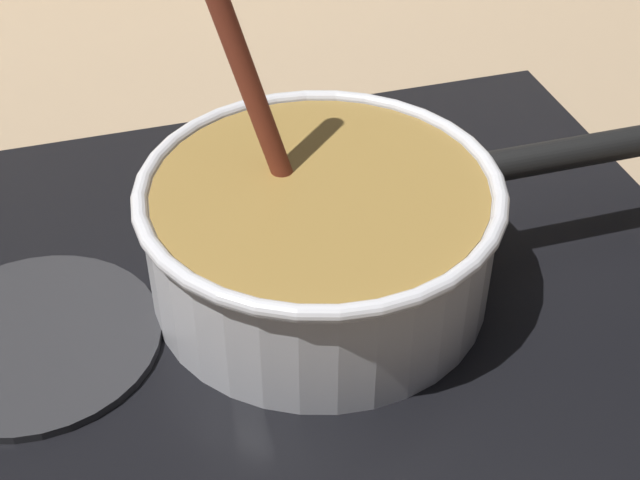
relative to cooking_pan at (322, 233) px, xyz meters
The scene contains 4 objects.
hob_plate 0.05m from the cooking_pan, behind, with size 0.56×0.48×0.01m, color black.
burner_ring 0.04m from the cooking_pan, behind, with size 0.19×0.19×0.01m, color #592D0C.
spare_burner 0.20m from the cooking_pan, behind, with size 0.16×0.16×0.01m, color #262628.
cooking_pan is the anchor object (origin of this frame).
Camera 1 is at (-0.04, -0.25, 0.44)m, focal length 50.51 mm.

